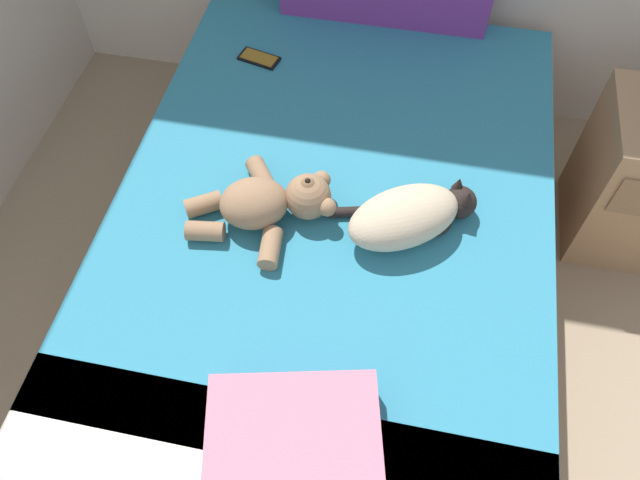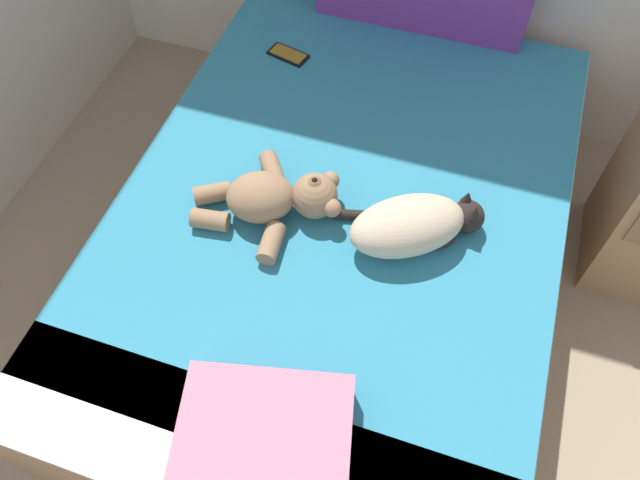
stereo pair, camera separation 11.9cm
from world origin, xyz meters
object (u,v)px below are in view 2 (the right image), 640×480
at_px(teddy_bear, 276,198).
at_px(throw_pillow, 266,433).
at_px(bed, 341,243).
at_px(cat, 413,225).
at_px(cell_phone, 288,54).

relative_size(teddy_bear, throw_pillow, 1.16).
distance_m(bed, teddy_bear, 0.38).
xyz_separation_m(bed, cat, (0.23, -0.08, 0.32)).
bearing_deg(bed, cat, -19.55).
bearing_deg(bed, cell_phone, 124.11).
bearing_deg(bed, throw_pillow, -86.67).
relative_size(bed, throw_pillow, 4.90).
xyz_separation_m(bed, cell_phone, (-0.39, 0.57, 0.26)).
xyz_separation_m(cat, throw_pillow, (-0.19, -0.68, -0.02)).
distance_m(cat, teddy_bear, 0.41).
height_order(bed, cell_phone, cell_phone).
bearing_deg(cell_phone, bed, -55.89).
bearing_deg(bed, teddy_bear, -147.88).
bearing_deg(teddy_bear, cat, 3.76).
relative_size(teddy_bear, cell_phone, 2.88).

